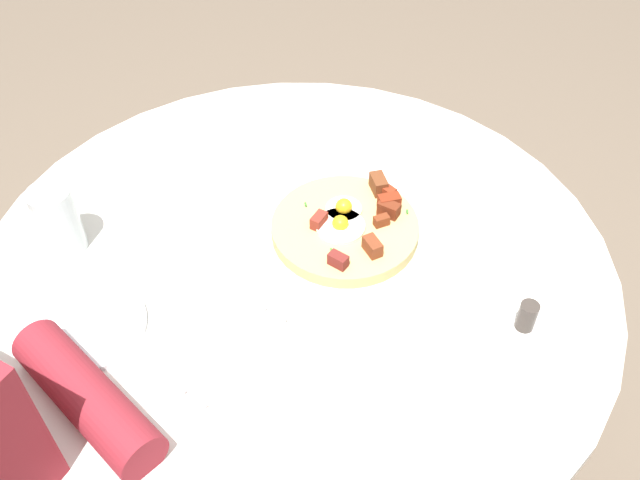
% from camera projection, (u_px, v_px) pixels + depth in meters
% --- Properties ---
extents(ground_plane, '(6.00, 6.00, 0.00)m').
position_uv_depth(ground_plane, '(303.00, 463.00, 1.63)').
color(ground_plane, '#6B5B4C').
extents(dining_table, '(1.03, 1.03, 0.71)m').
position_uv_depth(dining_table, '(297.00, 322.00, 1.24)').
color(dining_table, silver).
rests_on(dining_table, ground_plane).
extents(pizza_plate, '(0.28, 0.28, 0.01)m').
position_uv_depth(pizza_plate, '(345.00, 236.00, 1.15)').
color(pizza_plate, silver).
rests_on(pizza_plate, dining_table).
extents(breakfast_pizza, '(0.24, 0.24, 0.05)m').
position_uv_depth(breakfast_pizza, '(347.00, 227.00, 1.14)').
color(breakfast_pizza, tan).
rests_on(breakfast_pizza, pizza_plate).
extents(bread_plate, '(0.17, 0.17, 0.01)m').
position_uv_depth(bread_plate, '(89.00, 326.00, 1.02)').
color(bread_plate, white).
rests_on(bread_plate, dining_table).
extents(napkin, '(0.19, 0.16, 0.00)m').
position_uv_depth(napkin, '(236.00, 355.00, 0.99)').
color(napkin, white).
rests_on(napkin, dining_table).
extents(fork, '(0.18, 0.03, 0.00)m').
position_uv_depth(fork, '(226.00, 347.00, 0.99)').
color(fork, silver).
rests_on(fork, napkin).
extents(knife, '(0.18, 0.03, 0.00)m').
position_uv_depth(knife, '(245.00, 359.00, 0.98)').
color(knife, silver).
rests_on(knife, napkin).
extents(water_glass, '(0.07, 0.07, 0.12)m').
position_uv_depth(water_glass, '(58.00, 220.00, 1.10)').
color(water_glass, silver).
rests_on(water_glass, dining_table).
extents(salt_shaker, '(0.03, 0.03, 0.05)m').
position_uv_depth(salt_shaker, '(416.00, 361.00, 0.96)').
color(salt_shaker, white).
rests_on(salt_shaker, dining_table).
extents(pepper_shaker, '(0.03, 0.03, 0.05)m').
position_uv_depth(pepper_shaker, '(527.00, 316.00, 1.01)').
color(pepper_shaker, '#3F3833').
rests_on(pepper_shaker, dining_table).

